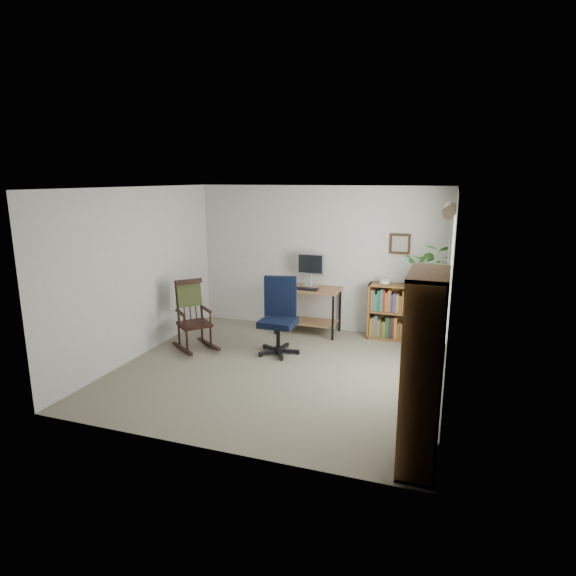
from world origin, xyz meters
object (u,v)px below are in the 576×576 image
at_px(low_bookshelf, 395,312).
at_px(tall_bookshelf, 423,371).
at_px(rocking_chair, 194,315).
at_px(desk, 308,310).
at_px(office_chair, 278,316).

relative_size(low_bookshelf, tall_bookshelf, 0.51).
height_order(rocking_chair, tall_bookshelf, tall_bookshelf).
height_order(desk, tall_bookshelf, tall_bookshelf).
xyz_separation_m(desk, rocking_chair, (-1.38, -1.30, 0.15)).
distance_m(rocking_chair, tall_bookshelf, 3.94).
bearing_deg(rocking_chair, desk, -5.29).
distance_m(office_chair, rocking_chair, 1.28).
bearing_deg(office_chair, tall_bookshelf, -56.56).
distance_m(rocking_chair, low_bookshelf, 3.13).
xyz_separation_m(desk, low_bookshelf, (1.41, 0.12, 0.07)).
relative_size(rocking_chair, tall_bookshelf, 0.60).
distance_m(office_chair, low_bookshelf, 1.95).
bearing_deg(desk, low_bookshelf, 4.88).
xyz_separation_m(low_bookshelf, tall_bookshelf, (0.61, -3.39, 0.44)).
distance_m(desk, office_chair, 1.11).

